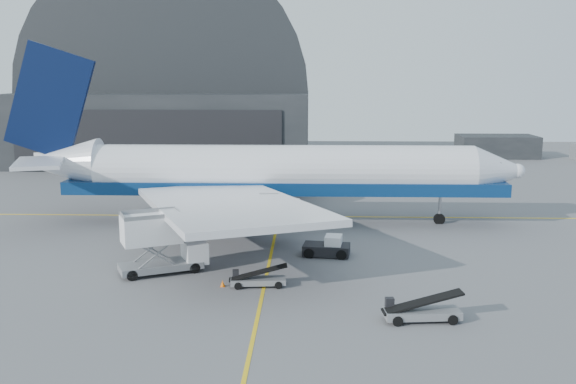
{
  "coord_description": "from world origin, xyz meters",
  "views": [
    {
      "loc": [
        3.19,
        -47.61,
        15.11
      ],
      "look_at": [
        1.29,
        10.11,
        4.5
      ],
      "focal_mm": 40.0,
      "sensor_mm": 36.0,
      "label": 1
    }
  ],
  "objects_px": {
    "pushback_tug": "(328,248)",
    "belt_loader_a": "(257,280)",
    "belt_loader_b": "(421,312)",
    "catering_truck": "(159,244)",
    "airliner": "(263,173)"
  },
  "relations": [
    {
      "from": "catering_truck",
      "to": "airliner",
      "type": "bearing_deg",
      "value": 43.83
    },
    {
      "from": "catering_truck",
      "to": "belt_loader_a",
      "type": "xyz_separation_m",
      "value": [
        7.77,
        -2.91,
        -1.81
      ]
    },
    {
      "from": "airliner",
      "to": "belt_loader_a",
      "type": "xyz_separation_m",
      "value": [
        0.99,
        -20.36,
        -4.72
      ]
    },
    {
      "from": "airliner",
      "to": "belt_loader_a",
      "type": "bearing_deg",
      "value": -87.21
    },
    {
      "from": "belt_loader_a",
      "to": "belt_loader_b",
      "type": "xyz_separation_m",
      "value": [
        10.7,
        -6.26,
        0.09
      ]
    },
    {
      "from": "belt_loader_b",
      "to": "pushback_tug",
      "type": "bearing_deg",
      "value": 104.81
    },
    {
      "from": "belt_loader_a",
      "to": "belt_loader_b",
      "type": "height_order",
      "value": "belt_loader_b"
    },
    {
      "from": "pushback_tug",
      "to": "belt_loader_a",
      "type": "height_order",
      "value": "pushback_tug"
    },
    {
      "from": "airliner",
      "to": "belt_loader_b",
      "type": "xyz_separation_m",
      "value": [
        11.69,
        -26.61,
        -4.62
      ]
    },
    {
      "from": "pushback_tug",
      "to": "belt_loader_b",
      "type": "height_order",
      "value": "belt_loader_b"
    },
    {
      "from": "belt_loader_a",
      "to": "airliner",
      "type": "bearing_deg",
      "value": 87.37
    },
    {
      "from": "pushback_tug",
      "to": "belt_loader_a",
      "type": "xyz_separation_m",
      "value": [
        -5.31,
        -8.17,
        -0.18
      ]
    },
    {
      "from": "catering_truck",
      "to": "belt_loader_b",
      "type": "bearing_deg",
      "value": -51.34
    },
    {
      "from": "airliner",
      "to": "pushback_tug",
      "type": "height_order",
      "value": "airliner"
    },
    {
      "from": "airliner",
      "to": "pushback_tug",
      "type": "distance_m",
      "value": 14.45
    }
  ]
}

